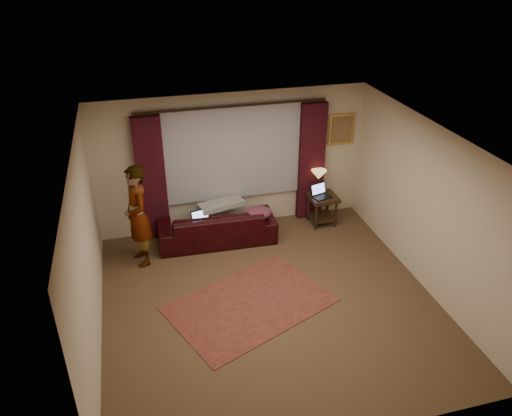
{
  "coord_description": "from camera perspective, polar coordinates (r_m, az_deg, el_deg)",
  "views": [
    {
      "loc": [
        -1.75,
        -5.8,
        4.94
      ],
      "look_at": [
        0.1,
        1.2,
        1.0
      ],
      "focal_mm": 35.0,
      "sensor_mm": 36.0,
      "label": 1
    }
  ],
  "objects": [
    {
      "name": "floor",
      "position": [
        7.82,
        1.56,
        -10.69
      ],
      "size": [
        5.0,
        5.0,
        0.01
      ],
      "primitive_type": "cube",
      "color": "brown",
      "rests_on": "ground"
    },
    {
      "name": "ceiling",
      "position": [
        6.49,
        1.86,
        7.42
      ],
      "size": [
        5.0,
        5.0,
        0.02
      ],
      "primitive_type": "cube",
      "color": "silver",
      "rests_on": "ground"
    },
    {
      "name": "wall_back",
      "position": [
        9.23,
        -2.67,
        5.3
      ],
      "size": [
        5.0,
        0.02,
        2.6
      ],
      "primitive_type": "cube",
      "color": "beige",
      "rests_on": "ground"
    },
    {
      "name": "wall_front",
      "position": [
        5.21,
        9.74,
        -16.25
      ],
      "size": [
        5.0,
        0.02,
        2.6
      ],
      "primitive_type": "cube",
      "color": "beige",
      "rests_on": "ground"
    },
    {
      "name": "wall_left",
      "position": [
        6.89,
        -18.77,
        -5.07
      ],
      "size": [
        0.02,
        5.0,
        2.6
      ],
      "primitive_type": "cube",
      "color": "beige",
      "rests_on": "ground"
    },
    {
      "name": "wall_right",
      "position": [
        8.06,
        19.03,
        0.01
      ],
      "size": [
        0.02,
        5.0,
        2.6
      ],
      "primitive_type": "cube",
      "color": "beige",
      "rests_on": "ground"
    },
    {
      "name": "sheer_curtain",
      "position": [
        9.1,
        -2.62,
        6.31
      ],
      "size": [
        2.5,
        0.05,
        1.8
      ],
      "primitive_type": "cube",
      "color": "#9F9EA6",
      "rests_on": "wall_back"
    },
    {
      "name": "drape_left",
      "position": [
        9.01,
        -11.87,
        3.26
      ],
      "size": [
        0.5,
        0.14,
        2.3
      ],
      "primitive_type": "cube",
      "color": "#350C14",
      "rests_on": "floor"
    },
    {
      "name": "drape_right",
      "position": [
        9.58,
        6.32,
        5.26
      ],
      "size": [
        0.5,
        0.14,
        2.3
      ],
      "primitive_type": "cube",
      "color": "#350C14",
      "rests_on": "floor"
    },
    {
      "name": "curtain_rod",
      "position": [
        8.76,
        -2.67,
        11.53
      ],
      "size": [
        0.04,
        0.04,
        3.4
      ],
      "primitive_type": "cylinder",
      "color": "#301F0F",
      "rests_on": "wall_back"
    },
    {
      "name": "picture_frame",
      "position": [
        9.66,
        9.71,
        8.87
      ],
      "size": [
        0.5,
        0.04,
        0.6
      ],
      "primitive_type": "cube",
      "color": "#C39142",
      "rests_on": "wall_back"
    },
    {
      "name": "sofa",
      "position": [
        9.07,
        -4.52,
        -1.39
      ],
      "size": [
        2.14,
        0.98,
        0.85
      ],
      "primitive_type": "imported",
      "rotation": [
        0.0,
        0.0,
        3.11
      ],
      "color": "black",
      "rests_on": "floor"
    },
    {
      "name": "throw_blanket",
      "position": [
        9.05,
        -4.05,
        1.7
      ],
      "size": [
        0.88,
        0.52,
        0.1
      ],
      "primitive_type": "cube",
      "rotation": [
        0.0,
        0.0,
        0.24
      ],
      "color": "gray",
      "rests_on": "sofa"
    },
    {
      "name": "clothing_pile",
      "position": [
        9.04,
        0.2,
        -0.6
      ],
      "size": [
        0.61,
        0.53,
        0.22
      ],
      "primitive_type": "ellipsoid",
      "rotation": [
        0.0,
        0.0,
        -0.29
      ],
      "color": "#632B40",
      "rests_on": "sofa"
    },
    {
      "name": "laptop_sofa",
      "position": [
        8.86,
        -6.09,
        -1.31
      ],
      "size": [
        0.41,
        0.44,
        0.25
      ],
      "primitive_type": null,
      "rotation": [
        0.0,
        0.0,
        0.23
      ],
      "color": "black",
      "rests_on": "sofa"
    },
    {
      "name": "area_rug",
      "position": [
        7.76,
        -0.7,
        -10.91
      ],
      "size": [
        2.78,
        2.36,
        0.01
      ],
      "primitive_type": "cube",
      "rotation": [
        0.0,
        0.0,
        0.4
      ],
      "color": "brown",
      "rests_on": "floor"
    },
    {
      "name": "end_table",
      "position": [
        9.73,
        7.56,
        -0.18
      ],
      "size": [
        0.53,
        0.53,
        0.6
      ],
      "primitive_type": "cube",
      "rotation": [
        0.0,
        0.0,
        0.02
      ],
      "color": "black",
      "rests_on": "floor"
    },
    {
      "name": "tiffany_lamp",
      "position": [
        9.59,
        7.13,
        3.01
      ],
      "size": [
        0.37,
        0.37,
        0.47
      ],
      "primitive_type": null,
      "rotation": [
        0.0,
        0.0,
        -0.31
      ],
      "color": "olive",
      "rests_on": "end_table"
    },
    {
      "name": "laptop_table",
      "position": [
        9.48,
        7.58,
        1.89
      ],
      "size": [
        0.43,
        0.45,
        0.24
      ],
      "primitive_type": null,
      "rotation": [
        0.0,
        0.0,
        0.29
      ],
      "color": "black",
      "rests_on": "end_table"
    },
    {
      "name": "person",
      "position": [
        8.45,
        -13.37,
        -0.92
      ],
      "size": [
        0.64,
        0.64,
        1.78
      ],
      "primitive_type": "imported",
      "rotation": [
        0.0,
        0.0,
        -1.31
      ],
      "color": "gray",
      "rests_on": "floor"
    }
  ]
}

